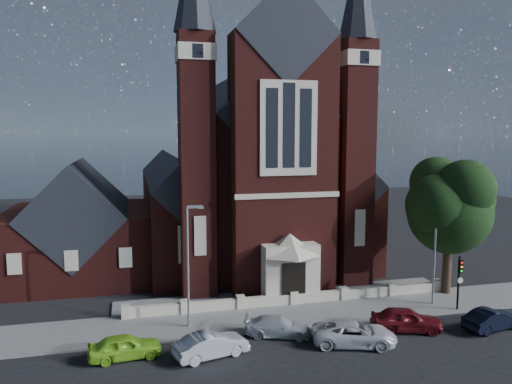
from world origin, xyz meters
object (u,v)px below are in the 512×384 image
(street_lamp_right, at_px, (436,244))
(car_silver_a, at_px, (211,345))
(car_lime_van, at_px, (125,347))
(car_dark_red, at_px, (406,319))
(street_tree, at_px, (453,207))
(car_silver_b, at_px, (278,326))
(street_lamp_left, at_px, (189,259))
(traffic_signal, at_px, (459,276))
(church, at_px, (244,176))
(car_white_suv, at_px, (354,334))
(parish_hall, at_px, (79,232))
(car_navy, at_px, (492,319))

(street_lamp_right, relative_size, car_silver_a, 1.89)
(car_lime_van, xyz_separation_m, car_dark_red, (17.51, -0.34, 0.07))
(street_tree, xyz_separation_m, car_silver_b, (-15.29, -4.33, -6.35))
(car_silver_a, distance_m, car_silver_b, 4.91)
(car_silver_a, bearing_deg, car_dark_red, -102.45)
(street_lamp_left, distance_m, street_lamp_right, 18.00)
(traffic_signal, distance_m, car_silver_b, 13.87)
(church, height_order, street_lamp_right, church)
(traffic_signal, xyz_separation_m, car_lime_van, (-22.99, -1.95, -1.89))
(street_lamp_left, distance_m, car_white_suv, 11.24)
(parish_hall, xyz_separation_m, car_lime_van, (4.01, -17.52, -3.32))
(traffic_signal, height_order, car_dark_red, traffic_signal)
(car_lime_van, xyz_separation_m, car_navy, (23.04, -1.48, -0.01))
(church, distance_m, parish_hall, 17.26)
(car_silver_b, distance_m, car_white_suv, 4.71)
(street_tree, bearing_deg, parish_hall, 156.74)
(street_tree, xyz_separation_m, car_white_suv, (-11.22, -6.70, -6.26))
(church, xyz_separation_m, parish_hall, (-16.00, -4.94, -4.17))
(street_tree, bearing_deg, car_dark_red, -141.80)
(car_dark_red, bearing_deg, street_lamp_right, -31.98)
(street_lamp_left, relative_size, traffic_signal, 2.02)
(church, xyz_separation_m, street_lamp_left, (-7.91, -18.94, -3.59))
(street_lamp_left, bearing_deg, car_silver_a, -81.37)
(parish_hall, distance_m, traffic_signal, 31.20)
(church, distance_m, traffic_signal, 23.94)
(church, bearing_deg, parish_hall, -162.84)
(car_dark_red, bearing_deg, church, 31.44)
(street_tree, bearing_deg, car_lime_van, -168.00)
(car_navy, bearing_deg, street_lamp_right, -1.38)
(parish_hall, bearing_deg, street_lamp_right, -28.22)
(street_lamp_right, height_order, car_silver_a, street_lamp_right)
(street_lamp_right, height_order, car_navy, street_lamp_right)
(car_silver_a, relative_size, car_navy, 1.03)
(car_white_suv, bearing_deg, car_silver_a, 104.49)
(street_lamp_left, bearing_deg, car_white_suv, -28.26)
(street_tree, distance_m, street_lamp_right, 3.84)
(street_lamp_left, xyz_separation_m, car_silver_b, (5.22, -2.62, -3.99))
(car_white_suv, bearing_deg, traffic_signal, -52.88)
(car_silver_a, xyz_separation_m, car_silver_b, (4.53, 1.91, -0.10))
(church, distance_m, street_lamp_right, 21.76)
(church, bearing_deg, street_lamp_right, -61.96)
(street_tree, bearing_deg, car_navy, -102.98)
(church, xyz_separation_m, car_silver_b, (-2.69, -21.56, -7.58))
(parish_hall, distance_m, car_navy, 33.22)
(street_lamp_left, relative_size, car_navy, 1.95)
(parish_hall, distance_m, car_silver_b, 21.56)
(traffic_signal, xyz_separation_m, car_white_suv, (-9.63, -3.41, -1.88))
(church, xyz_separation_m, street_lamp_right, (10.09, -18.94, -3.59))
(car_white_suv, bearing_deg, street_lamp_right, -42.62)
(street_tree, bearing_deg, street_lamp_left, -175.24)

